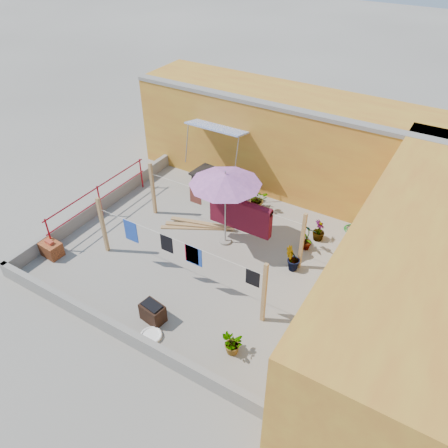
{
  "coord_description": "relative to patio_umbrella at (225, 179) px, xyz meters",
  "views": [
    {
      "loc": [
        5.35,
        -7.9,
        8.18
      ],
      "look_at": [
        0.39,
        0.3,
        0.98
      ],
      "focal_mm": 35.0,
      "sensor_mm": 36.0,
      "label": 1
    }
  ],
  "objects": [
    {
      "name": "water_jug_b",
      "position": [
        3.49,
        1.24,
        -1.98
      ],
      "size": [
        0.24,
        0.24,
        0.38
      ],
      "color": "white",
      "rests_on": "ground"
    },
    {
      "name": "plant_back_b",
      "position": [
        2.29,
        1.53,
        -1.82
      ],
      "size": [
        0.43,
        0.43,
        0.65
      ],
      "primitive_type": "imported",
      "rotation": [
        0.0,
        0.0,
        1.77
      ],
      "color": "#235518",
      "rests_on": "ground"
    },
    {
      "name": "brick_stack",
      "position": [
        -3.91,
        -3.05,
        -1.93
      ],
      "size": [
        0.62,
        0.47,
        0.51
      ],
      "color": "#9D4924",
      "rests_on": "ground"
    },
    {
      "name": "plant_back_a",
      "position": [
        -0.0,
        2.02,
        -1.78
      ],
      "size": [
        0.87,
        0.85,
        0.73
      ],
      "primitive_type": "imported",
      "rotation": [
        0.0,
        0.0,
        0.64
      ],
      "color": "#235518",
      "rests_on": "ground"
    },
    {
      "name": "clothesline_rig",
      "position": [
        0.3,
        -0.13,
        -1.1
      ],
      "size": [
        5.09,
        2.35,
        1.8
      ],
      "color": "tan",
      "rests_on": "ground"
    },
    {
      "name": "green_hose",
      "position": [
        3.02,
        2.52,
        -2.12
      ],
      "size": [
        0.48,
        0.48,
        0.07
      ],
      "color": "#19701D",
      "rests_on": "ground"
    },
    {
      "name": "parapet_front",
      "position": [
        -0.21,
        -4.26,
        -1.93
      ],
      "size": [
        8.3,
        0.16,
        0.44
      ],
      "primitive_type": "cube",
      "color": "gray",
      "rests_on": "ground"
    },
    {
      "name": "outdoor_table",
      "position": [
        -1.47,
        1.95,
        -1.4
      ],
      "size": [
        1.85,
        1.05,
        0.83
      ],
      "color": "black",
      "rests_on": "ground"
    },
    {
      "name": "lumber_pile",
      "position": [
        -1.08,
        0.18,
        -2.08
      ],
      "size": [
        2.1,
        1.16,
        0.13
      ],
      "color": "tan",
      "rests_on": "ground"
    },
    {
      "name": "white_basin",
      "position": [
        0.33,
        -3.88,
        -2.1
      ],
      "size": [
        0.51,
        0.51,
        0.09
      ],
      "color": "white",
      "rests_on": "ground"
    },
    {
      "name": "water_jug_a",
      "position": [
        3.49,
        -0.73,
        -1.99
      ],
      "size": [
        0.23,
        0.23,
        0.36
      ],
      "color": "white",
      "rests_on": "ground"
    },
    {
      "name": "ground",
      "position": [
        -0.21,
        -0.68,
        -2.15
      ],
      "size": [
        80.0,
        80.0,
        0.0
      ],
      "primitive_type": "plane",
      "color": "#9E998E",
      "rests_on": "ground"
    },
    {
      "name": "parapet_left",
      "position": [
        -4.29,
        -0.68,
        -1.93
      ],
      "size": [
        0.16,
        7.3,
        0.44
      ],
      "primitive_type": "cube",
      "color": "gray",
      "rests_on": "ground"
    },
    {
      "name": "plant_right_a",
      "position": [
        2.18,
        0.94,
        -1.7
      ],
      "size": [
        0.53,
        0.41,
        0.9
      ],
      "primitive_type": "imported",
      "rotation": [
        0.0,
        0.0,
        2.93
      ],
      "color": "#235518",
      "rests_on": "ground"
    },
    {
      "name": "red_railing",
      "position": [
        -4.06,
        -0.88,
        -1.43
      ],
      "size": [
        0.05,
        4.2,
        1.1
      ],
      "color": "maroon",
      "rests_on": "ground"
    },
    {
      "name": "plant_right_b",
      "position": [
        2.17,
        -0.1,
        -1.76
      ],
      "size": [
        0.53,
        0.55,
        0.78
      ],
      "primitive_type": "imported",
      "rotation": [
        0.0,
        0.0,
        4.1
      ],
      "color": "#235518",
      "rests_on": "ground"
    },
    {
      "name": "wall_right",
      "position": [
        4.99,
        -0.68,
        -0.55
      ],
      "size": [
        2.4,
        9.0,
        3.2
      ],
      "primitive_type": "cube",
      "color": "gold",
      "rests_on": "ground"
    },
    {
      "name": "plant_right_c",
      "position": [
        2.17,
        -3.28,
        -1.85
      ],
      "size": [
        0.69,
        0.7,
        0.59
      ],
      "primitive_type": "imported",
      "rotation": [
        0.0,
        0.0,
        5.41
      ],
      "color": "#235518",
      "rests_on": "ground"
    },
    {
      "name": "wall_back",
      "position": [
        0.29,
        4.01,
        -0.54
      ],
      "size": [
        11.0,
        3.27,
        3.21
      ],
      "color": "gold",
      "rests_on": "ground"
    },
    {
      "name": "patio_umbrella",
      "position": [
        0.0,
        0.0,
        0.0
      ],
      "size": [
        2.38,
        2.38,
        2.39
      ],
      "color": "gray",
      "rests_on": "ground"
    },
    {
      "name": "brazier",
      "position": [
        0.05,
        -3.44,
        -1.9
      ],
      "size": [
        0.63,
        0.47,
        0.52
      ],
      "color": "black",
      "rests_on": "ground"
    }
  ]
}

